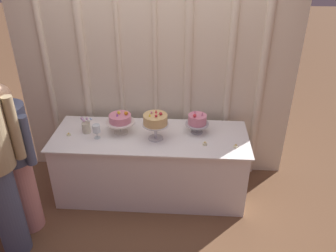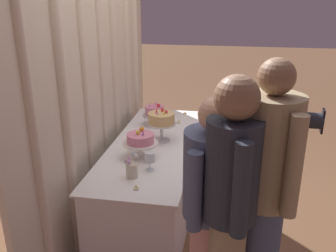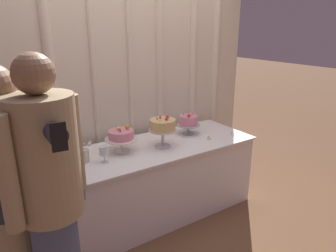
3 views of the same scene
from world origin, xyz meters
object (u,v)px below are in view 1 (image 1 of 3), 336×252
(cake_display_rightmost, at_px, (197,120))
(cake_table, at_px, (151,164))
(flower_vase, at_px, (86,126))
(tealight_far_left, at_px, (69,135))
(cake_display_center, at_px, (155,121))
(guest_man_dark_suit, at_px, (15,157))
(cake_display_leftmost, at_px, (120,119))
(tealight_near_left, at_px, (205,144))
(wine_glass, at_px, (96,129))
(tealight_near_right, at_px, (236,146))

(cake_display_rightmost, bearing_deg, cake_table, -168.63)
(flower_vase, xyz_separation_m, tealight_far_left, (-0.17, -0.08, -0.06))
(cake_display_center, relative_size, guest_man_dark_suit, 0.20)
(tealight_far_left, xyz_separation_m, guest_man_dark_suit, (-0.30, -0.54, 0.08))
(cake_display_center, bearing_deg, cake_display_rightmost, 20.34)
(cake_display_leftmost, height_order, tealight_far_left, cake_display_leftmost)
(flower_vase, distance_m, tealight_near_left, 1.23)
(cake_display_rightmost, bearing_deg, tealight_near_left, -72.36)
(wine_glass, relative_size, tealight_near_right, 3.52)
(cake_display_center, height_order, wine_glass, cake_display_center)
(wine_glass, height_order, tealight_near_left, wine_glass)
(cake_display_rightmost, bearing_deg, tealight_far_left, -173.62)
(cake_table, relative_size, wine_glass, 13.62)
(tealight_near_right, bearing_deg, cake_display_center, 171.75)
(cake_display_rightmost, height_order, wine_glass, cake_display_rightmost)
(cake_table, bearing_deg, wine_glass, -171.41)
(tealight_near_right, bearing_deg, cake_display_leftmost, 169.33)
(tealight_far_left, height_order, guest_man_dark_suit, guest_man_dark_suit)
(cake_display_rightmost, bearing_deg, wine_glass, -170.09)
(cake_table, height_order, tealight_near_right, tealight_near_right)
(tealight_near_left, bearing_deg, wine_glass, 176.61)
(cake_display_leftmost, bearing_deg, cake_table, -8.53)
(cake_table, bearing_deg, cake_display_rightmost, 11.37)
(cake_table, bearing_deg, cake_display_center, -42.79)
(tealight_far_left, bearing_deg, flower_vase, 24.49)
(cake_display_center, bearing_deg, wine_glass, -177.85)
(tealight_near_right, bearing_deg, guest_man_dark_suit, -168.14)
(wine_glass, relative_size, guest_man_dark_suit, 0.10)
(cake_display_center, distance_m, cake_display_rightmost, 0.45)
(wine_glass, relative_size, flower_vase, 0.85)
(wine_glass, xyz_separation_m, flower_vase, (-0.14, 0.11, -0.04))
(cake_display_leftmost, distance_m, cake_display_rightmost, 0.79)
(cake_display_center, height_order, tealight_near_right, cake_display_center)
(cake_display_rightmost, xyz_separation_m, wine_glass, (-1.01, -0.18, -0.04))
(cake_display_leftmost, xyz_separation_m, tealight_near_right, (1.16, -0.22, -0.14))
(cake_display_leftmost, relative_size, guest_man_dark_suit, 0.20)
(cake_display_rightmost, xyz_separation_m, guest_man_dark_suit, (-1.61, -0.68, -0.06))
(cake_display_rightmost, relative_size, tealight_near_right, 5.81)
(cake_table, height_order, cake_display_leftmost, cake_display_leftmost)
(wine_glass, bearing_deg, tealight_far_left, 174.54)
(tealight_far_left, height_order, tealight_near_right, tealight_near_right)
(cake_display_leftmost, relative_size, flower_vase, 1.70)
(cake_table, distance_m, cake_display_leftmost, 0.60)
(cake_display_leftmost, xyz_separation_m, guest_man_dark_suit, (-0.82, -0.64, -0.07))
(cake_display_rightmost, distance_m, wine_glass, 1.02)
(wine_glass, distance_m, tealight_far_left, 0.32)
(tealight_near_left, bearing_deg, cake_display_leftmost, 167.53)
(guest_man_dark_suit, bearing_deg, cake_display_leftmost, 37.60)
(cake_display_leftmost, bearing_deg, wine_glass, -150.11)
(flower_vase, distance_m, guest_man_dark_suit, 0.77)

